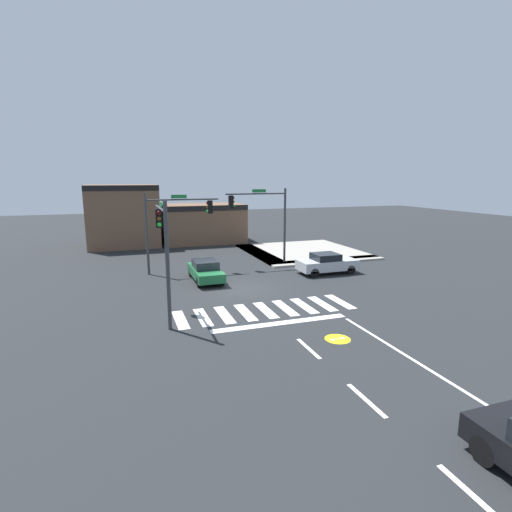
% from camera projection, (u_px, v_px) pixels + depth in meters
% --- Properties ---
extents(ground_plane, '(120.00, 120.00, 0.00)m').
position_uv_depth(ground_plane, '(241.00, 288.00, 24.78)').
color(ground_plane, '#232628').
extents(crosswalk_near, '(9.39, 2.67, 0.01)m').
position_uv_depth(crosswalk_near, '(266.00, 310.00, 20.61)').
color(crosswalk_near, silver).
rests_on(crosswalk_near, ground_plane).
extents(lane_markings, '(6.80, 20.25, 0.01)m').
position_uv_depth(lane_markings, '(369.00, 373.00, 13.98)').
color(lane_markings, white).
rests_on(lane_markings, ground_plane).
extents(bike_detector_marking, '(1.11, 1.11, 0.01)m').
position_uv_depth(bike_detector_marking, '(338.00, 339.00, 16.90)').
color(bike_detector_marking, yellow).
rests_on(bike_detector_marking, ground_plane).
extents(curb_corner_northeast, '(10.00, 10.60, 0.15)m').
position_uv_depth(curb_corner_northeast, '(300.00, 252.00, 36.21)').
color(curb_corner_northeast, '#9E998E').
rests_on(curb_corner_northeast, ground_plane).
extents(storefront_row, '(15.62, 5.70, 6.12)m').
position_uv_depth(storefront_row, '(159.00, 219.00, 40.65)').
color(storefront_row, brown).
rests_on(storefront_row, ground_plane).
extents(traffic_signal_northwest, '(5.26, 0.32, 5.77)m').
position_uv_depth(traffic_signal_northwest, '(175.00, 218.00, 28.12)').
color(traffic_signal_northwest, '#383A3D').
rests_on(traffic_signal_northwest, ground_plane).
extents(traffic_signal_southwest, '(0.32, 4.24, 5.82)m').
position_uv_depth(traffic_signal_southwest, '(163.00, 239.00, 18.55)').
color(traffic_signal_southwest, '#383A3D').
rests_on(traffic_signal_southwest, ground_plane).
extents(traffic_signal_northeast, '(4.89, 0.32, 6.00)m').
position_uv_depth(traffic_signal_northeast, '(263.00, 213.00, 30.45)').
color(traffic_signal_northeast, '#383A3D').
rests_on(traffic_signal_northeast, ground_plane).
extents(car_silver, '(4.25, 1.89, 1.46)m').
position_uv_depth(car_silver, '(327.00, 263.00, 28.45)').
color(car_silver, '#B7BABF').
rests_on(car_silver, ground_plane).
extents(car_green, '(1.73, 4.40, 1.39)m').
position_uv_depth(car_green, '(205.00, 270.00, 26.43)').
color(car_green, '#1E6638').
rests_on(car_green, ground_plane).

